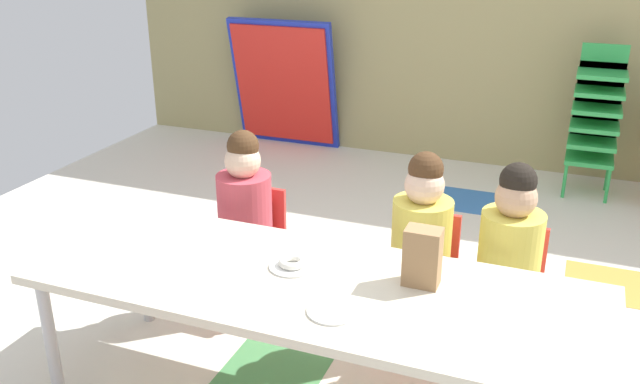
% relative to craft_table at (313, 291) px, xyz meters
% --- Properties ---
extents(ground_plane, '(6.21, 5.36, 0.02)m').
position_rel_craft_table_xyz_m(ground_plane, '(0.20, 0.60, -0.55)').
color(ground_plane, silver).
extents(craft_table, '(2.14, 0.75, 0.58)m').
position_rel_craft_table_xyz_m(craft_table, '(0.00, 0.00, 0.00)').
color(craft_table, beige).
rests_on(craft_table, ground_plane).
extents(seated_child_near_camera, '(0.34, 0.34, 0.92)m').
position_rel_craft_table_xyz_m(seated_child_near_camera, '(-0.59, 0.60, 0.02)').
color(seated_child_near_camera, red).
rests_on(seated_child_near_camera, ground_plane).
extents(seated_child_middle_seat, '(0.32, 0.31, 0.92)m').
position_rel_craft_table_xyz_m(seated_child_middle_seat, '(0.27, 0.60, 0.02)').
color(seated_child_middle_seat, red).
rests_on(seated_child_middle_seat, ground_plane).
extents(seated_child_far_right, '(0.32, 0.31, 0.92)m').
position_rel_craft_table_xyz_m(seated_child_far_right, '(0.64, 0.60, 0.02)').
color(seated_child_far_right, red).
rests_on(seated_child_far_right, ground_plane).
extents(kid_chair_green_stack, '(0.32, 0.30, 1.04)m').
position_rel_craft_table_xyz_m(kid_chair_green_stack, '(0.95, 2.88, 0.04)').
color(kid_chair_green_stack, green).
rests_on(kid_chair_green_stack, ground_plane).
extents(folded_activity_table, '(0.90, 0.29, 1.09)m').
position_rel_craft_table_xyz_m(folded_activity_table, '(-1.50, 3.08, 0.00)').
color(folded_activity_table, '#1E33BF').
rests_on(folded_activity_table, ground_plane).
extents(paper_bag_brown, '(0.13, 0.09, 0.22)m').
position_rel_craft_table_xyz_m(paper_bag_brown, '(0.38, 0.12, 0.15)').
color(paper_bag_brown, '#9E754C').
rests_on(paper_bag_brown, craft_table).
extents(paper_plate_near_edge, '(0.18, 0.18, 0.01)m').
position_rel_craft_table_xyz_m(paper_plate_near_edge, '(-0.11, 0.07, 0.05)').
color(paper_plate_near_edge, white).
rests_on(paper_plate_near_edge, craft_table).
extents(paper_plate_center_table, '(0.18, 0.18, 0.01)m').
position_rel_craft_table_xyz_m(paper_plate_center_table, '(0.14, -0.17, 0.05)').
color(paper_plate_center_table, white).
rests_on(paper_plate_center_table, craft_table).
extents(donut_powdered_on_plate, '(0.11, 0.11, 0.03)m').
position_rel_craft_table_xyz_m(donut_powdered_on_plate, '(-0.11, 0.07, 0.07)').
color(donut_powdered_on_plate, white).
rests_on(donut_powdered_on_plate, craft_table).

